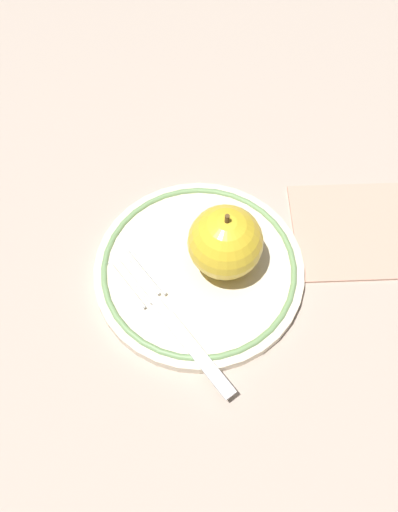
{
  "coord_description": "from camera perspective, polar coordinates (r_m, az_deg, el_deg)",
  "views": [
    {
      "loc": [
        0.01,
        0.26,
        0.5
      ],
      "look_at": [
        0.01,
        -0.01,
        0.04
      ],
      "focal_mm": 40.0,
      "sensor_mm": 36.0,
      "label": 1
    }
  ],
  "objects": [
    {
      "name": "fork",
      "position": [
        0.52,
        -2.43,
        -6.95
      ],
      "size": [
        0.12,
        0.15,
        0.0
      ],
      "rotation": [
        0.0,
        0.0,
        5.36
      ],
      "color": "silver",
      "rests_on": "plate"
    },
    {
      "name": "plate",
      "position": [
        0.56,
        -0.0,
        -1.39
      ],
      "size": [
        0.21,
        0.21,
        0.02
      ],
      "color": "beige",
      "rests_on": "ground_plane"
    },
    {
      "name": "ground_plane",
      "position": [
        0.56,
        0.9,
        -2.33
      ],
      "size": [
        2.0,
        2.0,
        0.0
      ],
      "primitive_type": "plane",
      "color": "#B29F90"
    },
    {
      "name": "apple_red_whole",
      "position": [
        0.53,
        2.65,
        1.37
      ],
      "size": [
        0.07,
        0.07,
        0.08
      ],
      "color": "gold",
      "rests_on": "plate"
    },
    {
      "name": "napkin_folded",
      "position": [
        0.61,
        16.36,
        2.57
      ],
      "size": [
        0.15,
        0.12,
        0.01
      ],
      "primitive_type": "cube",
      "rotation": [
        0.0,
        0.0,
        0.03
      ],
      "color": "tan",
      "rests_on": "ground_plane"
    }
  ]
}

